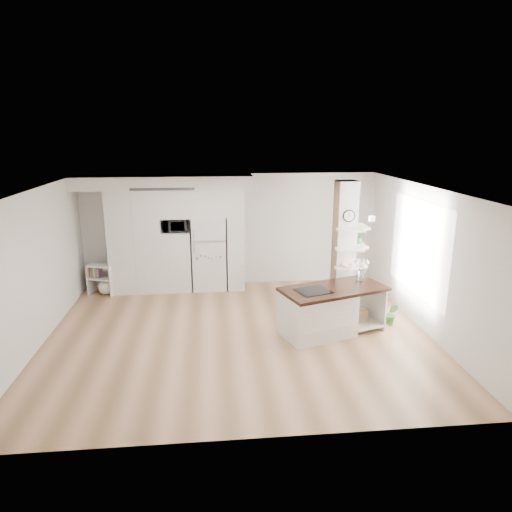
{
  "coord_description": "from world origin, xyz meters",
  "views": [
    {
      "loc": [
        -0.45,
        -7.8,
        3.66
      ],
      "look_at": [
        0.42,
        0.9,
        1.26
      ],
      "focal_mm": 32.0,
      "sensor_mm": 36.0,
      "label": 1
    }
  ],
  "objects_px": {
    "kitchen_island": "(323,310)",
    "bookshelf": "(103,281)",
    "refrigerator": "(209,253)",
    "floor_plant_a": "(392,314)"
  },
  "relations": [
    {
      "from": "bookshelf",
      "to": "floor_plant_a",
      "type": "bearing_deg",
      "value": -3.85
    },
    {
      "from": "kitchen_island",
      "to": "bookshelf",
      "type": "xyz_separation_m",
      "value": [
        -4.53,
        2.59,
        -0.15
      ]
    },
    {
      "from": "kitchen_island",
      "to": "floor_plant_a",
      "type": "xyz_separation_m",
      "value": [
        1.44,
        0.25,
        -0.23
      ]
    },
    {
      "from": "kitchen_island",
      "to": "floor_plant_a",
      "type": "bearing_deg",
      "value": -8.65
    },
    {
      "from": "kitchen_island",
      "to": "bookshelf",
      "type": "height_order",
      "value": "kitchen_island"
    },
    {
      "from": "refrigerator",
      "to": "kitchen_island",
      "type": "xyz_separation_m",
      "value": [
        2.08,
        -2.79,
        -0.42
      ]
    },
    {
      "from": "bookshelf",
      "to": "kitchen_island",
      "type": "bearing_deg",
      "value": -12.25
    },
    {
      "from": "refrigerator",
      "to": "kitchen_island",
      "type": "height_order",
      "value": "refrigerator"
    },
    {
      "from": "refrigerator",
      "to": "kitchen_island",
      "type": "bearing_deg",
      "value": -53.2
    },
    {
      "from": "refrigerator",
      "to": "bookshelf",
      "type": "relative_size",
      "value": 2.45
    }
  ]
}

